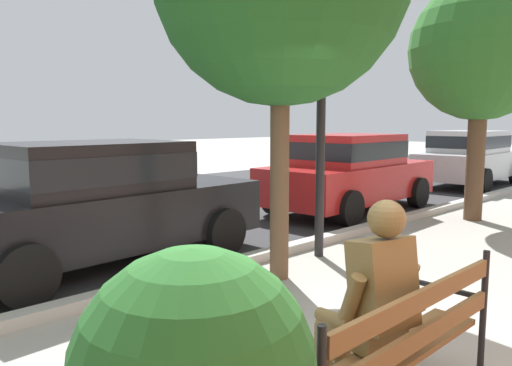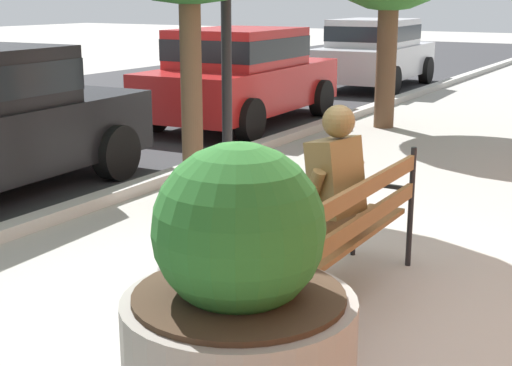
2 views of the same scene
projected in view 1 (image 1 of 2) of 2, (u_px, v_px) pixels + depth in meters
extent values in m
cube|color=#B2AFA8|center=(119.00, 293.00, 5.09)|extent=(60.00, 0.20, 0.12)
cube|color=brown|center=(405.00, 361.00, 2.84)|extent=(1.70, 0.11, 0.04)
cube|color=brown|center=(377.00, 350.00, 2.97)|extent=(1.70, 0.11, 0.04)
cube|color=brown|center=(352.00, 341.00, 3.10)|extent=(1.70, 0.11, 0.04)
cube|color=brown|center=(420.00, 337.00, 2.75)|extent=(1.70, 0.04, 0.11)
cube|color=brown|center=(422.00, 299.00, 2.73)|extent=(1.70, 0.04, 0.11)
cylinder|color=black|center=(417.00, 333.00, 3.75)|extent=(0.04, 0.04, 0.45)
cylinder|color=black|center=(483.00, 319.00, 3.38)|extent=(0.04, 0.04, 0.95)
cube|color=black|center=(446.00, 289.00, 3.55)|extent=(0.04, 0.48, 0.03)
cube|color=brown|center=(369.00, 330.00, 2.99)|extent=(0.40, 0.38, 0.16)
cube|color=brown|center=(383.00, 283.00, 2.87)|extent=(0.41, 0.36, 0.55)
sphere|color=brown|center=(387.00, 219.00, 2.82)|extent=(0.22, 0.22, 0.22)
cylinder|color=brown|center=(353.00, 298.00, 2.78)|extent=(0.12, 0.19, 0.29)
cylinder|color=brown|center=(334.00, 319.00, 2.91)|extent=(0.13, 0.28, 0.10)
cylinder|color=brown|center=(406.00, 284.00, 3.01)|extent=(0.12, 0.19, 0.29)
cylinder|color=brown|center=(388.00, 303.00, 3.16)|extent=(0.13, 0.28, 0.10)
cylinder|color=brown|center=(342.00, 331.00, 3.07)|extent=(0.20, 0.38, 0.14)
cylinder|color=brown|center=(322.00, 361.00, 3.25)|extent=(0.11, 0.11, 0.50)
cylinder|color=brown|center=(363.00, 325.00, 3.17)|extent=(0.20, 0.38, 0.14)
cylinder|color=brown|center=(343.00, 354.00, 3.35)|extent=(0.11, 0.11, 0.50)
cylinder|color=brown|center=(280.00, 176.00, 5.65)|extent=(0.22, 0.22, 2.39)
cylinder|color=brown|center=(475.00, 160.00, 9.10)|extent=(0.32, 0.32, 2.21)
sphere|color=#2D6B28|center=(481.00, 49.00, 8.85)|extent=(2.53, 2.53, 2.53)
cube|color=black|center=(103.00, 216.00, 6.36)|extent=(4.18, 1.90, 0.70)
cube|color=black|center=(90.00, 166.00, 6.17)|extent=(2.21, 1.67, 0.60)
cube|color=black|center=(90.00, 166.00, 6.17)|extent=(2.22, 1.68, 0.33)
cylinder|color=black|center=(151.00, 215.00, 7.94)|extent=(0.65, 0.25, 0.64)
cylinder|color=black|center=(224.00, 231.00, 6.78)|extent=(0.65, 0.25, 0.64)
cylinder|color=black|center=(26.00, 275.00, 4.85)|extent=(0.65, 0.25, 0.64)
cube|color=#B21E1E|center=(350.00, 181.00, 10.09)|extent=(4.18, 1.90, 0.70)
cube|color=#B21E1E|center=(346.00, 149.00, 9.90)|extent=(2.21, 1.67, 0.60)
cube|color=black|center=(346.00, 149.00, 9.90)|extent=(2.22, 1.68, 0.33)
cylinder|color=black|center=(349.00, 186.00, 11.67)|extent=(0.65, 0.25, 0.64)
cylinder|color=black|center=(418.00, 192.00, 10.52)|extent=(0.65, 0.25, 0.64)
cylinder|color=black|center=(275.00, 198.00, 9.73)|extent=(0.65, 0.25, 0.64)
cylinder|color=black|center=(350.00, 208.00, 8.58)|extent=(0.65, 0.25, 0.64)
cube|color=#B7B7BC|center=(470.00, 164.00, 14.12)|extent=(4.18, 1.90, 0.70)
cube|color=#B7B7BC|center=(469.00, 141.00, 13.93)|extent=(2.21, 1.67, 0.60)
cube|color=black|center=(469.00, 141.00, 13.93)|extent=(2.22, 1.68, 0.33)
cylinder|color=black|center=(458.00, 169.00, 15.70)|extent=(0.65, 0.25, 0.64)
cylinder|color=black|center=(420.00, 176.00, 13.76)|extent=(0.65, 0.25, 0.64)
cylinder|color=black|center=(484.00, 181.00, 12.61)|extent=(0.65, 0.25, 0.64)
cylinder|color=black|center=(321.00, 122.00, 6.52)|extent=(0.12, 0.12, 3.60)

